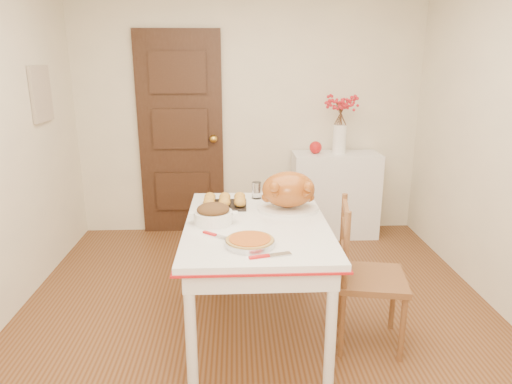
{
  "coord_description": "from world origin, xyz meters",
  "views": [
    {
      "loc": [
        -0.14,
        -2.67,
        1.76
      ],
      "look_at": [
        -0.02,
        0.07,
        0.97
      ],
      "focal_mm": 31.91,
      "sensor_mm": 36.0,
      "label": 1
    }
  ],
  "objects_px": {
    "pumpkin_pie": "(250,241)",
    "turkey_platter": "(288,191)",
    "kitchen_table": "(256,279)",
    "sideboard": "(335,195)",
    "chair_oak": "(372,275)"
  },
  "relations": [
    {
      "from": "pumpkin_pie",
      "to": "turkey_platter",
      "type": "bearing_deg",
      "value": 65.18
    },
    {
      "from": "kitchen_table",
      "to": "turkey_platter",
      "type": "height_order",
      "value": "turkey_platter"
    },
    {
      "from": "sideboard",
      "to": "chair_oak",
      "type": "relative_size",
      "value": 0.92
    },
    {
      "from": "sideboard",
      "to": "turkey_platter",
      "type": "xyz_separation_m",
      "value": [
        -0.66,
        -1.54,
        0.49
      ]
    },
    {
      "from": "turkey_platter",
      "to": "kitchen_table",
      "type": "bearing_deg",
      "value": -133.73
    },
    {
      "from": "kitchen_table",
      "to": "chair_oak",
      "type": "distance_m",
      "value": 0.73
    },
    {
      "from": "chair_oak",
      "to": "pumpkin_pie",
      "type": "height_order",
      "value": "chair_oak"
    },
    {
      "from": "chair_oak",
      "to": "turkey_platter",
      "type": "height_order",
      "value": "turkey_platter"
    },
    {
      "from": "sideboard",
      "to": "turkey_platter",
      "type": "relative_size",
      "value": 2.1
    },
    {
      "from": "kitchen_table",
      "to": "turkey_platter",
      "type": "distance_m",
      "value": 0.61
    },
    {
      "from": "kitchen_table",
      "to": "sideboard",
      "type": "bearing_deg",
      "value": 63.22
    },
    {
      "from": "chair_oak",
      "to": "turkey_platter",
      "type": "relative_size",
      "value": 2.28
    },
    {
      "from": "kitchen_table",
      "to": "pumpkin_pie",
      "type": "xyz_separation_m",
      "value": [
        -0.05,
        -0.38,
        0.42
      ]
    },
    {
      "from": "kitchen_table",
      "to": "chair_oak",
      "type": "xyz_separation_m",
      "value": [
        0.72,
        -0.13,
        0.08
      ]
    },
    {
      "from": "sideboard",
      "to": "kitchen_table",
      "type": "bearing_deg",
      "value": -116.78
    }
  ]
}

